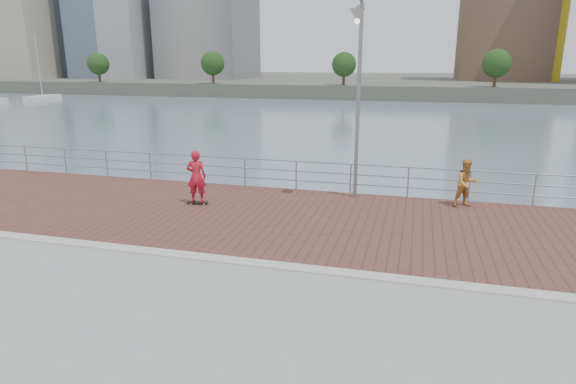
% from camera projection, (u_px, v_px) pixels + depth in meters
% --- Properties ---
extents(water, '(400.00, 400.00, 0.00)m').
position_uv_depth(water, '(267.00, 340.00, 12.01)').
color(water, slate).
rests_on(water, ground).
extents(brick_lane, '(40.00, 6.80, 0.02)m').
position_uv_depth(brick_lane, '(301.00, 219.00, 14.84)').
color(brick_lane, brown).
rests_on(brick_lane, seawall).
extents(curb, '(40.00, 0.40, 0.06)m').
position_uv_depth(curb, '(266.00, 265.00, 11.48)').
color(curb, '#B7B5AD').
rests_on(curb, seawall).
extents(far_shore, '(320.00, 95.00, 2.50)m').
position_uv_depth(far_shore, '(408.00, 82.00, 125.76)').
color(far_shore, '#4C5142').
rests_on(far_shore, ground).
extents(guardrail, '(39.06, 0.06, 1.13)m').
position_uv_depth(guardrail, '(323.00, 173.00, 17.82)').
color(guardrail, '#8C9EA8').
rests_on(guardrail, brick_lane).
extents(street_lamp, '(0.48, 1.40, 6.59)m').
position_uv_depth(street_lamp, '(358.00, 62.00, 15.54)').
color(street_lamp, gray).
rests_on(street_lamp, brick_lane).
extents(skateboard, '(0.73, 0.32, 0.08)m').
position_uv_depth(skateboard, '(198.00, 202.00, 16.32)').
color(skateboard, black).
rests_on(skateboard, brick_lane).
extents(skateboarder, '(0.72, 0.55, 1.77)m').
position_uv_depth(skateboarder, '(196.00, 176.00, 16.08)').
color(skateboarder, red).
rests_on(skateboarder, skateboard).
extents(bystander, '(0.96, 0.87, 1.60)m').
position_uv_depth(bystander, '(466.00, 183.00, 15.87)').
color(bystander, '#C8883B').
rests_on(bystander, brick_lane).
extents(shoreline_trees, '(144.45, 5.17, 6.89)m').
position_uv_depth(shoreline_trees, '(473.00, 63.00, 79.18)').
color(shoreline_trees, '#473323').
rests_on(shoreline_trees, far_shore).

